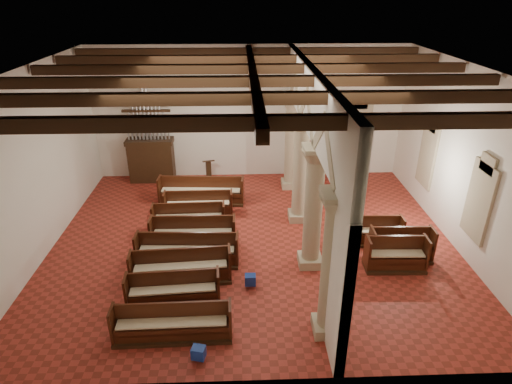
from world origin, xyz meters
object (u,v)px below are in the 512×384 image
at_px(processional_banner, 354,163).
at_px(aisle_pew_0, 395,258).
at_px(nave_pew_0, 173,328).
at_px(pipe_organ, 151,152).
at_px(lectern, 209,173).

relative_size(processional_banner, aisle_pew_0, 1.41).
bearing_deg(nave_pew_0, processional_banner, 53.07).
distance_m(processional_banner, nave_pew_0, 12.03).
height_order(pipe_organ, nave_pew_0, pipe_organ).
xyz_separation_m(nave_pew_0, aisle_pew_0, (6.67, 2.76, 0.05)).
height_order(nave_pew_0, aisle_pew_0, aisle_pew_0).
relative_size(pipe_organ, lectern, 3.59).
relative_size(lectern, nave_pew_0, 0.40).
height_order(lectern, nave_pew_0, lectern).
xyz_separation_m(pipe_organ, nave_pew_0, (2.30, -10.09, -1.04)).
bearing_deg(aisle_pew_0, nave_pew_0, -155.84).
bearing_deg(aisle_pew_0, lectern, 134.59).
bearing_deg(processional_banner, nave_pew_0, -142.66).
distance_m(pipe_organ, processional_banner, 9.34).
bearing_deg(processional_banner, pipe_organ, 161.04).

